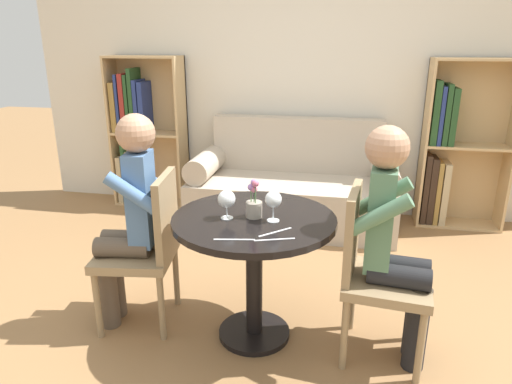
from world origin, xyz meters
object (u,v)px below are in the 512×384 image
(chair_left, at_px, (148,244))
(bookshelf_right, at_px, (452,151))
(wine_glass_right, at_px, (273,200))
(couch, at_px, (293,190))
(person_left, at_px, (129,217))
(person_right, at_px, (395,242))
(flower_vase, at_px, (254,204))
(wine_glass_left, at_px, (227,200))
(bookshelf_left, at_px, (141,132))
(chair_right, at_px, (373,268))

(chair_left, bearing_deg, bookshelf_right, 126.72)
(wine_glass_right, bearing_deg, couch, 93.44)
(person_left, distance_m, person_right, 1.41)
(bookshelf_right, relative_size, flower_vase, 7.07)
(couch, relative_size, bookshelf_right, 1.23)
(person_left, bearing_deg, person_right, 80.42)
(couch, xyz_separation_m, wine_glass_left, (-0.13, -1.77, 0.51))
(wine_glass_right, bearing_deg, bookshelf_left, 129.32)
(chair_right, relative_size, flower_vase, 4.38)
(chair_left, height_order, flower_vase, flower_vase)
(couch, xyz_separation_m, bookshelf_right, (1.36, 0.27, 0.36))
(wine_glass_left, height_order, flower_vase, flower_vase)
(wine_glass_right, bearing_deg, bookshelf_right, 58.29)
(person_left, relative_size, person_right, 1.01)
(bookshelf_right, height_order, person_right, bookshelf_right)
(wine_glass_left, bearing_deg, couch, 85.69)
(couch, bearing_deg, chair_right, -70.41)
(couch, xyz_separation_m, bookshelf_left, (-1.55, 0.26, 0.42))
(couch, height_order, wine_glass_left, couch)
(person_left, bearing_deg, bookshelf_left, -165.08)
(chair_left, distance_m, wine_glass_right, 0.80)
(bookshelf_left, height_order, bookshelf_right, same)
(couch, height_order, bookshelf_right, bookshelf_right)
(couch, distance_m, flower_vase, 1.79)
(wine_glass_right, bearing_deg, flower_vase, 161.44)
(chair_right, bearing_deg, person_right, -94.05)
(bookshelf_right, bearing_deg, chair_right, -110.17)
(bookshelf_left, height_order, wine_glass_left, bookshelf_left)
(person_right, height_order, wine_glass_right, person_right)
(wine_glass_left, bearing_deg, person_right, 0.90)
(flower_vase, bearing_deg, couch, 90.03)
(bookshelf_right, relative_size, person_left, 1.18)
(chair_right, distance_m, person_left, 1.34)
(chair_right, distance_m, flower_vase, 0.69)
(bookshelf_right, xyz_separation_m, chair_left, (-1.97, -1.96, -0.18))
(chair_left, bearing_deg, couch, 151.83)
(bookshelf_right, xyz_separation_m, flower_vase, (-1.35, -1.99, 0.12))
(person_left, height_order, wine_glass_left, person_left)
(bookshelf_left, xyz_separation_m, chair_left, (0.93, -1.96, -0.24))
(couch, xyz_separation_m, chair_left, (-0.62, -1.70, 0.18))
(chair_left, distance_m, flower_vase, 0.69)
(bookshelf_left, relative_size, chair_left, 1.62)
(couch, xyz_separation_m, person_right, (0.71, -1.75, 0.34))
(person_right, xyz_separation_m, wine_glass_right, (-0.60, -0.00, 0.17))
(person_left, xyz_separation_m, wine_glass_right, (0.81, -0.04, 0.17))
(bookshelf_right, relative_size, wine_glass_right, 9.19)
(person_right, relative_size, flower_vase, 5.94)
(couch, relative_size, wine_glass_left, 11.81)
(bookshelf_left, xyz_separation_m, chair_right, (2.17, -2.00, -0.24))
(person_right, xyz_separation_m, wine_glass_left, (-0.84, -0.01, 0.16))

